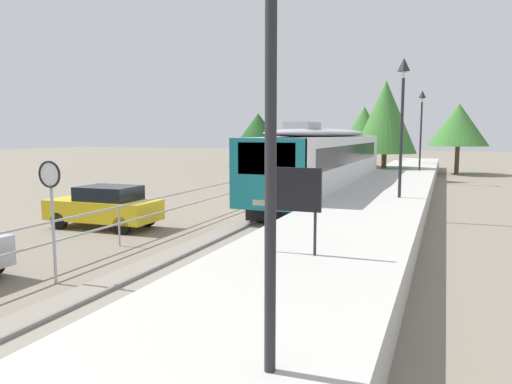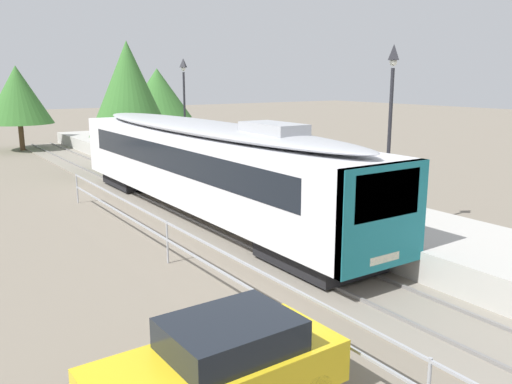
# 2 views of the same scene
# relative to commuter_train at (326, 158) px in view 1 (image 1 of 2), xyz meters

# --- Properties ---
(ground_plane) EXTENTS (160.00, 160.00, 0.00)m
(ground_plane) POSITION_rel_commuter_train_xyz_m (-3.00, -2.92, -2.14)
(ground_plane) COLOR slate
(track_rails) EXTENTS (3.20, 60.00, 0.14)m
(track_rails) POSITION_rel_commuter_train_xyz_m (0.00, -2.92, -2.11)
(track_rails) COLOR gray
(track_rails) RESTS_ON ground
(commuter_train) EXTENTS (2.82, 18.24, 3.74)m
(commuter_train) POSITION_rel_commuter_train_xyz_m (0.00, 0.00, 0.00)
(commuter_train) COLOR silver
(commuter_train) RESTS_ON track_rails
(station_platform) EXTENTS (3.90, 60.00, 0.90)m
(station_platform) POSITION_rel_commuter_train_xyz_m (3.25, -2.92, -1.69)
(station_platform) COLOR #B7B5AD
(station_platform) RESTS_ON ground
(platform_lamp_near_end) EXTENTS (0.34, 0.34, 5.35)m
(platform_lamp_near_end) POSITION_rel_commuter_train_xyz_m (4.18, -20.27, 2.48)
(platform_lamp_near_end) COLOR #232328
(platform_lamp_near_end) RESTS_ON station_platform
(platform_lamp_mid_platform) EXTENTS (0.34, 0.34, 5.35)m
(platform_lamp_mid_platform) POSITION_rel_commuter_train_xyz_m (4.18, -5.21, 2.48)
(platform_lamp_mid_platform) COLOR #232328
(platform_lamp_mid_platform) RESTS_ON station_platform
(platform_lamp_far_end) EXTENTS (0.34, 0.34, 5.35)m
(platform_lamp_far_end) POSITION_rel_commuter_train_xyz_m (4.18, 9.84, 2.48)
(platform_lamp_far_end) COLOR #232328
(platform_lamp_far_end) RESTS_ON station_platform
(platform_notice_board) EXTENTS (1.20, 0.08, 1.80)m
(platform_notice_board) POSITION_rel_commuter_train_xyz_m (2.91, -15.33, 0.04)
(platform_notice_board) COLOR #232328
(platform_notice_board) RESTS_ON station_platform
(speed_limit_sign) EXTENTS (0.61, 0.10, 2.81)m
(speed_limit_sign) POSITION_rel_commuter_train_xyz_m (-2.32, -16.57, -0.02)
(speed_limit_sign) COLOR #9EA0A5
(speed_limit_sign) RESTS_ON ground
(carpark_fence) EXTENTS (0.06, 36.06, 1.25)m
(carpark_fence) POSITION_rel_commuter_train_xyz_m (-3.30, -12.92, -1.23)
(carpark_fence) COLOR #9EA0A5
(carpark_fence) RESTS_ON ground
(parked_hatchback_yellow) EXTENTS (4.04, 1.85, 1.53)m
(parked_hatchback_yellow) POSITION_rel_commuter_train_xyz_m (-5.54, -10.75, -1.35)
(parked_hatchback_yellow) COLOR gold
(parked_hatchback_yellow) RESTS_ON ground
(tree_behind_carpark) EXTENTS (5.15, 5.15, 5.52)m
(tree_behind_carpark) POSITION_rel_commuter_train_xyz_m (-12.65, 23.03, 1.61)
(tree_behind_carpark) COLOR brown
(tree_behind_carpark) RESTS_ON ground
(tree_behind_station_far) EXTENTS (4.72, 4.72, 6.06)m
(tree_behind_station_far) POSITION_rel_commuter_train_xyz_m (-1.87, 24.28, 1.85)
(tree_behind_station_far) COLOR brown
(tree_behind_station_far) RESTS_ON ground
(tree_distant_left) EXTENTS (4.86, 4.86, 5.87)m
(tree_distant_left) POSITION_rel_commuter_train_xyz_m (6.69, 19.22, 1.97)
(tree_distant_left) COLOR brown
(tree_distant_left) RESTS_ON ground
(tree_distant_centre) EXTENTS (4.54, 4.54, 7.20)m
(tree_distant_centre) POSITION_rel_commuter_train_xyz_m (1.61, 11.58, 2.44)
(tree_distant_centre) COLOR brown
(tree_distant_centre) RESTS_ON ground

